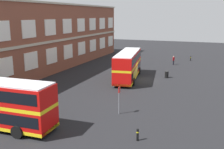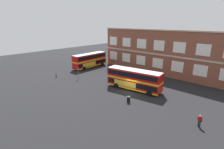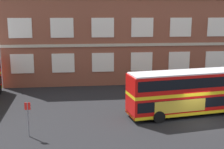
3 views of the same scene
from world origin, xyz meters
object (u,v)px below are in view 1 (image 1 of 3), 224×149
(waiting_passenger, at_px, (174,60))
(safety_bollard_east, at_px, (138,135))
(bus_stand_flag, at_px, (119,98))
(safety_bollard_west, at_px, (191,58))
(double_decker_middle, at_px, (128,65))
(station_litter_bin, at_px, (167,74))

(waiting_passenger, distance_m, safety_bollard_east, 32.33)
(bus_stand_flag, xyz_separation_m, safety_bollard_west, (33.46, -3.84, -1.14))
(double_decker_middle, bearing_deg, bus_stand_flag, -165.68)
(waiting_passenger, bearing_deg, bus_stand_flag, 177.55)
(double_decker_middle, height_order, safety_bollard_east, double_decker_middle)
(safety_bollard_east, bearing_deg, safety_bollard_west, -1.03)
(safety_bollard_east, bearing_deg, double_decker_middle, 19.94)
(waiting_passenger, relative_size, safety_bollard_east, 1.79)
(double_decker_middle, bearing_deg, safety_bollard_east, -160.06)
(station_litter_bin, relative_size, safety_bollard_east, 1.08)
(waiting_passenger, xyz_separation_m, bus_stand_flag, (-27.61, 1.18, 0.70))
(double_decker_middle, xyz_separation_m, safety_bollard_east, (-18.31, -6.65, -1.66))
(waiting_passenger, distance_m, station_litter_bin, 11.11)
(double_decker_middle, height_order, station_litter_bin, double_decker_middle)
(waiting_passenger, relative_size, safety_bollard_west, 1.79)
(waiting_passenger, height_order, safety_bollard_east, waiting_passenger)
(station_litter_bin, xyz_separation_m, safety_bollard_west, (16.94, -2.08, -0.03))
(bus_stand_flag, distance_m, safety_bollard_east, 5.74)
(waiting_passenger, relative_size, station_litter_bin, 1.65)
(safety_bollard_east, bearing_deg, station_litter_bin, 3.77)
(waiting_passenger, bearing_deg, double_decker_middle, 161.50)
(double_decker_middle, relative_size, bus_stand_flag, 4.17)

